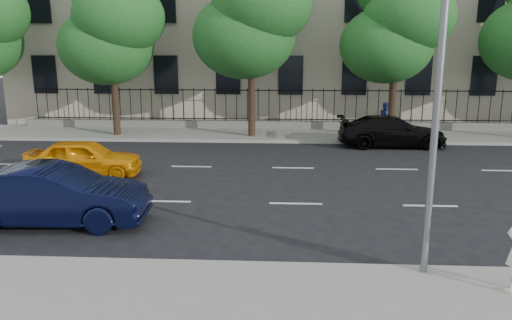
{
  "coord_description": "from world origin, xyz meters",
  "views": [
    {
      "loc": [
        -0.41,
        -11.91,
        4.67
      ],
      "look_at": [
        -1.23,
        3.0,
        1.22
      ],
      "focal_mm": 35.0,
      "sensor_mm": 36.0,
      "label": 1
    }
  ],
  "objects_px": {
    "navy_sedan": "(53,196)",
    "yellow_taxi": "(84,158)",
    "street_light": "(435,20)",
    "black_sedan": "(392,131)"
  },
  "relations": [
    {
      "from": "navy_sedan",
      "to": "yellow_taxi",
      "type": "bearing_deg",
      "value": 9.79
    },
    {
      "from": "street_light",
      "to": "yellow_taxi",
      "type": "relative_size",
      "value": 1.99
    },
    {
      "from": "black_sedan",
      "to": "yellow_taxi",
      "type": "bearing_deg",
      "value": 115.81
    },
    {
      "from": "navy_sedan",
      "to": "black_sedan",
      "type": "xyz_separation_m",
      "value": [
        11.14,
        11.14,
        -0.08
      ]
    },
    {
      "from": "street_light",
      "to": "yellow_taxi",
      "type": "bearing_deg",
      "value": 145.02
    },
    {
      "from": "street_light",
      "to": "yellow_taxi",
      "type": "xyz_separation_m",
      "value": [
        -10.07,
        7.04,
        -4.46
      ]
    },
    {
      "from": "street_light",
      "to": "yellow_taxi",
      "type": "height_order",
      "value": "street_light"
    },
    {
      "from": "street_light",
      "to": "black_sedan",
      "type": "distance_m",
      "value": 14.16
    },
    {
      "from": "street_light",
      "to": "navy_sedan",
      "type": "xyz_separation_m",
      "value": [
        -8.94,
        2.13,
        -4.34
      ]
    },
    {
      "from": "yellow_taxi",
      "to": "black_sedan",
      "type": "xyz_separation_m",
      "value": [
        12.27,
        6.22,
        0.04
      ]
    }
  ]
}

